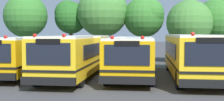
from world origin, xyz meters
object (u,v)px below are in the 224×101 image
school_bus_3 (192,54)px  tree_3 (145,16)px  tree_0 (25,16)px  tree_2 (103,12)px  school_bus_1 (78,54)px  school_bus_0 (28,54)px  school_bus_2 (132,55)px  tree_1 (70,16)px  tree_4 (189,22)px  tree_5 (218,19)px

school_bus_3 → tree_3: bearing=-75.1°
tree_0 → tree_2: 7.61m
school_bus_3 → tree_0: (-14.54, 9.85, 2.96)m
school_bus_1 → school_bus_3: (6.97, -0.05, 0.03)m
school_bus_0 → tree_0: size_ratio=1.46×
school_bus_2 → tree_3: tree_3 is taller
tree_1 → tree_2: tree_2 is taller
school_bus_2 → tree_0: size_ratio=1.55×
tree_0 → tree_1: bearing=25.5°
school_bus_2 → tree_4: size_ratio=1.77×
tree_1 → tree_5: bearing=-4.5°
school_bus_3 → tree_5: 11.59m
school_bus_1 → school_bus_2: size_ratio=1.09×
school_bus_3 → tree_2: tree_2 is taller
tree_3 → school_bus_2: bearing=-94.0°
school_bus_1 → school_bus_3: size_ratio=1.04×
school_bus_3 → tree_1: size_ratio=1.75×
school_bus_3 → tree_0: bearing=-33.8°
school_bus_2 → tree_2: size_ratio=1.38×
school_bus_1 → tree_3: 11.98m
school_bus_3 → tree_5: tree_5 is taller
school_bus_0 → school_bus_3: bearing=177.4°
school_bus_1 → tree_3: bearing=-110.3°
school_bus_2 → tree_5: 13.03m
tree_3 → tree_5: tree_3 is taller
tree_3 → tree_4: tree_3 is taller
school_bus_2 → tree_4: bearing=-117.5°
tree_2 → tree_4: (8.14, -1.69, -1.14)m
school_bus_1 → tree_4: size_ratio=1.94×
school_bus_2 → tree_1: tree_1 is taller
school_bus_2 → tree_5: size_ratio=1.71×
tree_0 → tree_1: (3.98, 1.90, 0.04)m
school_bus_2 → tree_2: tree_2 is taller
tree_2 → tree_4: size_ratio=1.28×
tree_1 → tree_4: tree_1 is taller
tree_2 → school_bus_1: bearing=-89.8°
tree_0 → tree_2: tree_2 is taller
school_bus_3 → tree_4: bearing=-96.6°
school_bus_0 → tree_4: 14.67m
tree_4 → school_bus_2: bearing=-117.6°
tree_1 → tree_3: bearing=-6.3°
tree_1 → tree_5: (14.50, -1.15, -0.43)m
school_bus_1 → tree_2: bearing=-89.1°
school_bus_3 → tree_4: tree_4 is taller
school_bus_3 → tree_4: 9.55m
school_bus_0 → tree_3: bearing=-126.1°
tree_1 → tree_2: size_ratio=0.83×
tree_0 → school_bus_3: bearing=-34.1°
tree_3 → tree_5: size_ratio=1.06×
tree_2 → school_bus_3: bearing=-57.2°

